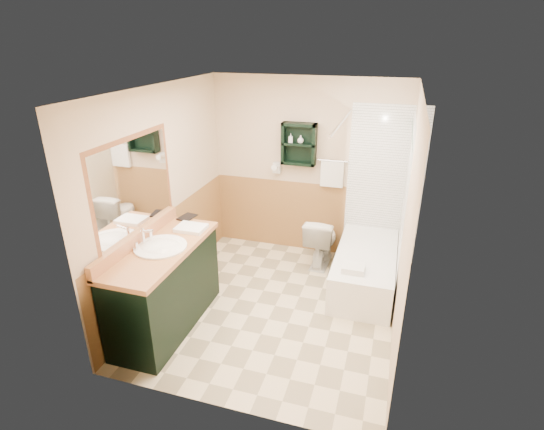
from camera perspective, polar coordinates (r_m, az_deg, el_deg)
The scene contains 25 objects.
floor at distance 4.97m, azimuth 0.42°, elevation -12.11°, with size 3.00×3.00×0.00m, color beige.
back_wall at distance 5.77m, azimuth 4.78°, elevation 6.30°, with size 2.60×0.04×2.40m, color beige.
left_wall at distance 4.90m, azimuth -14.52°, elevation 2.49°, with size 0.04×3.00×2.40m, color beige.
right_wall at distance 4.23m, azimuth 17.86°, elevation -1.23°, with size 0.04×3.00×2.40m, color beige.
ceiling at distance 4.08m, azimuth 0.52°, elevation 16.85°, with size 2.60×3.00×0.04m, color white.
wainscot_left at distance 5.16m, azimuth -13.42°, elevation -4.83°, with size 2.98×2.98×1.00m, color #A88044, non-canonical shape.
wainscot_back at distance 5.98m, azimuth 4.49°, elevation -0.22°, with size 2.58×2.58×1.00m, color #A88044, non-canonical shape.
mirror_frame at distance 4.34m, azimuth -18.01°, elevation 3.63°, with size 1.30×1.30×1.00m, color brown, non-canonical shape.
mirror_glass at distance 4.34m, azimuth -17.95°, elevation 3.63°, with size 1.20×1.20×0.90m, color white, non-canonical shape.
tile_right at distance 4.98m, azimuth 17.26°, elevation 0.67°, with size 1.50×1.50×2.10m, color white, non-canonical shape.
tile_back at distance 5.66m, azimuth 14.82°, elevation 3.66°, with size 0.95×0.95×2.10m, color white, non-canonical shape.
tile_accent at distance 4.74m, azimuth 18.36°, elevation 10.22°, with size 1.50×1.50×0.10m, color #134332, non-canonical shape.
wall_shelf at distance 5.59m, azimuth 3.63°, elevation 9.50°, with size 0.45×0.15×0.55m, color black.
hair_dryer at distance 5.78m, azimuth 0.70°, elevation 6.41°, with size 0.10×0.24×0.18m, color white, non-canonical shape.
towel_bar at distance 5.61m, azimuth 8.20°, elevation 7.22°, with size 0.40×0.06×0.40m, color white, non-canonical shape.
curtain_rod at distance 4.76m, azimuth 9.43°, elevation 12.35°, with size 0.03×0.03×1.60m, color silver.
shower_curtain at distance 5.15m, azimuth 9.09°, elevation 3.37°, with size 1.05×1.05×1.70m, color beige, non-canonical shape.
vanity at distance 4.57m, azimuth -14.16°, elevation -9.39°, with size 0.59×1.46×0.92m, color black.
bathtub at distance 5.32m, azimuth 12.39°, elevation -7.11°, with size 0.70×1.50×0.46m, color white.
toilet at distance 5.70m, azimuth 6.65°, elevation -3.44°, with size 0.38×0.68×0.66m, color white.
counter_towel at distance 4.65m, azimuth -10.83°, elevation -1.73°, with size 0.31×0.24×0.04m, color white.
vanity_book at distance 4.96m, azimuth -12.14°, elevation 0.89°, with size 0.16×0.02×0.21m, color black.
tub_towel at distance 4.77m, azimuth 10.88°, elevation -7.07°, with size 0.24×0.20×0.07m, color white.
soap_bottle_a at distance 5.61m, azimuth 2.53°, elevation 9.99°, with size 0.05×0.12×0.05m, color white.
soap_bottle_b at distance 5.57m, azimuth 3.87°, elevation 10.02°, with size 0.08×0.10×0.08m, color white.
Camera 1 is at (1.15, -3.89, 2.87)m, focal length 28.00 mm.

